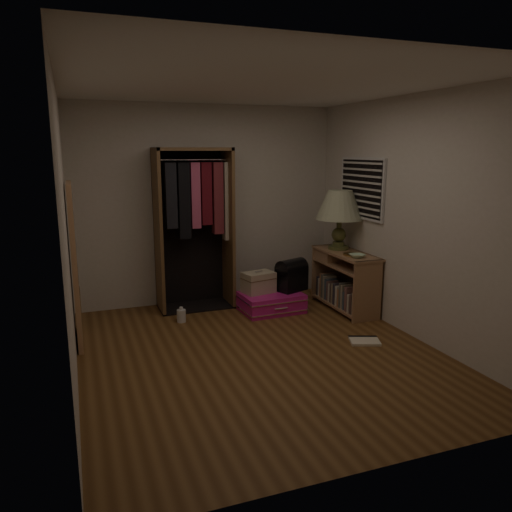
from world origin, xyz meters
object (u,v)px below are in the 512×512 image
console_bookshelf (343,278)px  white_jug (181,316)px  train_case (259,282)px  black_bag (292,274)px  pink_suitcase (271,302)px  floor_mirror (75,264)px  open_wardrobe (195,214)px  table_lamp (340,206)px

console_bookshelf → white_jug: size_ratio=6.02×
train_case → black_bag: size_ratio=0.99×
pink_suitcase → black_bag: size_ratio=1.82×
floor_mirror → train_case: bearing=8.4°
open_wardrobe → train_case: (0.69, -0.45, -0.84)m
open_wardrobe → floor_mirror: 1.71m
console_bookshelf → table_lamp: bearing=88.3°
table_lamp → black_bag: bearing=173.9°
open_wardrobe → white_jug: open_wardrobe is taller
open_wardrobe → floor_mirror: open_wardrobe is taller
train_case → console_bookshelf: bearing=-26.7°
floor_mirror → black_bag: size_ratio=3.84×
train_case → white_jug: size_ratio=2.36×
console_bookshelf → table_lamp: size_ratio=1.46×
black_bag → white_jug: bearing=160.4°
pink_suitcase → table_lamp: bearing=-4.5°
floor_mirror → train_case: (2.17, 0.32, -0.48)m
pink_suitcase → floor_mirror: bearing=-177.2°
table_lamp → white_jug: 2.43m
train_case → white_jug: bearing=173.3°
table_lamp → white_jug: bearing=179.4°
train_case → white_jug: (-1.02, -0.10, -0.29)m
pink_suitcase → table_lamp: 1.51m
pink_suitcase → table_lamp: size_ratio=1.05×
black_bag → pink_suitcase: bearing=166.4°
floor_mirror → white_jug: bearing=11.0°
table_lamp → white_jug: (-2.09, 0.02, -1.23)m
console_bookshelf → table_lamp: 0.93m
black_bag → white_jug: size_ratio=2.38×
pink_suitcase → train_case: size_ratio=1.83×
floor_mirror → table_lamp: (3.24, 0.20, 0.46)m
open_wardrobe → train_case: open_wardrobe is taller
console_bookshelf → floor_mirror: floor_mirror is taller
pink_suitcase → white_jug: 1.16m
train_case → table_lamp: (1.07, -0.12, 0.94)m
pink_suitcase → black_bag: black_bag is taller
open_wardrobe → black_bag: bearing=-24.1°
train_case → floor_mirror: bearing=176.3°
black_bag → table_lamp: bearing=-27.4°
black_bag → table_lamp: 1.07m
open_wardrobe → pink_suitcase: bearing=-33.1°
console_bookshelf → pink_suitcase: (-0.92, 0.18, -0.27)m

